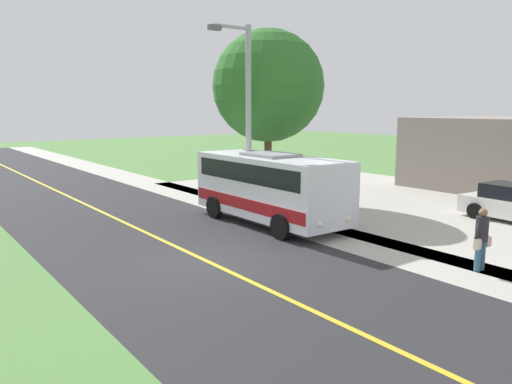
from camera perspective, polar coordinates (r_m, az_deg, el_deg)
ground_plane at (r=14.91m, az=-5.73°, el=-7.80°), size 120.00×120.00×0.00m
road_surface at (r=14.91m, az=-5.73°, el=-7.79°), size 8.00×100.00×0.01m
sidewalk at (r=18.02m, az=8.65°, el=-4.80°), size 2.40×100.00×0.01m
road_centre_line at (r=14.91m, az=-5.73°, el=-7.77°), size 0.16×100.00×0.00m
shuttle_bus_front at (r=19.23m, az=1.63°, el=0.80°), size 2.66×7.00×2.74m
pedestrian_with_bags at (r=15.04m, az=24.27°, el=-4.73°), size 0.72×0.34×1.75m
street_light_pole at (r=20.91m, az=-1.15°, el=9.10°), size 1.97×0.24×7.74m
tree_curbside at (r=23.85m, az=1.40°, el=11.94°), size 5.21×5.21×8.05m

